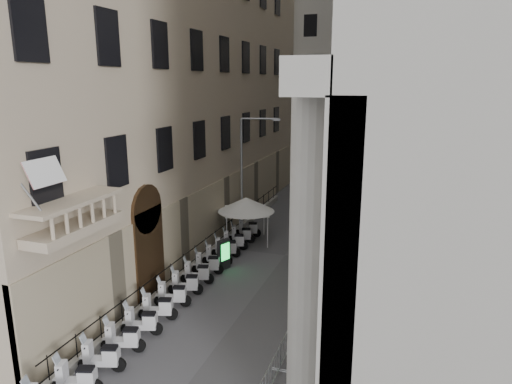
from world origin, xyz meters
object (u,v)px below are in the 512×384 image
Objects in this scene: security_tent at (253,207)px; pedestrian_b at (330,199)px; info_kiosk at (224,254)px; street_lamp at (246,167)px; pedestrian_a at (314,200)px.

security_tent is 10.76m from pedestrian_b.
street_lamp is at bearing 120.31° from info_kiosk.
pedestrian_b is (3.28, 10.10, -1.70)m from security_tent.
street_lamp is at bearing 123.28° from security_tent.
pedestrian_a is at bearing 50.31° from pedestrian_b.
pedestrian_a is at bearing 103.49° from info_kiosk.
security_tent is 9.82m from pedestrian_a.
street_lamp is 4.64× the size of info_kiosk.
pedestrian_a is (2.02, 9.46, -1.71)m from security_tent.
pedestrian_a is at bearing 55.66° from street_lamp.
security_tent is 0.46× the size of street_lamp.
security_tent reaches higher than pedestrian_b.
info_kiosk is 1.09× the size of pedestrian_a.
security_tent is at bearing 83.40° from pedestrian_a.
info_kiosk reaches higher than pedestrian_b.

